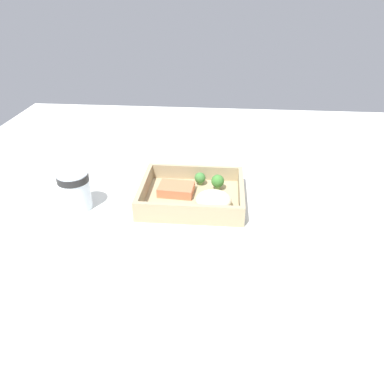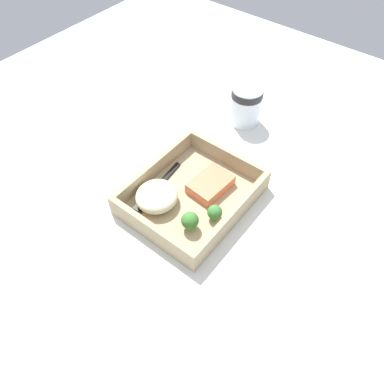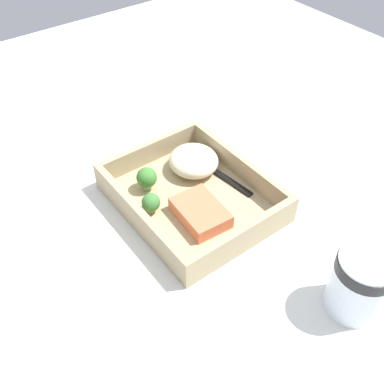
# 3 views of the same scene
# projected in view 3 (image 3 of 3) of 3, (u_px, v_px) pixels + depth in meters

# --- Properties ---
(ground_plane) EXTENTS (1.60, 1.60, 0.02)m
(ground_plane) POSITION_uv_depth(u_px,v_px,m) (192.00, 208.00, 0.77)
(ground_plane) COLOR silver
(takeout_tray) EXTENTS (0.27, 0.22, 0.01)m
(takeout_tray) POSITION_uv_depth(u_px,v_px,m) (192.00, 201.00, 0.76)
(takeout_tray) COLOR tan
(takeout_tray) RESTS_ON ground_plane
(tray_rim) EXTENTS (0.27, 0.22, 0.04)m
(tray_rim) POSITION_uv_depth(u_px,v_px,m) (192.00, 190.00, 0.74)
(tray_rim) COLOR tan
(tray_rim) RESTS_ON takeout_tray
(salmon_fillet) EXTENTS (0.10, 0.07, 0.02)m
(salmon_fillet) POSITION_uv_depth(u_px,v_px,m) (200.00, 213.00, 0.71)
(salmon_fillet) COLOR #E16F49
(salmon_fillet) RESTS_ON takeout_tray
(mashed_potatoes) EXTENTS (0.09, 0.09, 0.04)m
(mashed_potatoes) POSITION_uv_depth(u_px,v_px,m) (194.00, 161.00, 0.79)
(mashed_potatoes) COLOR beige
(mashed_potatoes) RESTS_ON takeout_tray
(broccoli_floret_1) EXTENTS (0.03, 0.03, 0.04)m
(broccoli_floret_1) POSITION_uv_depth(u_px,v_px,m) (147.00, 178.00, 0.75)
(broccoli_floret_1) COLOR #749B59
(broccoli_floret_1) RESTS_ON takeout_tray
(broccoli_floret_2) EXTENTS (0.03, 0.03, 0.04)m
(broccoli_floret_2) POSITION_uv_depth(u_px,v_px,m) (151.00, 203.00, 0.72)
(broccoli_floret_2) COLOR #729C56
(broccoli_floret_2) RESTS_ON takeout_tray
(fork) EXTENTS (0.16, 0.03, 0.00)m
(fork) POSITION_uv_depth(u_px,v_px,m) (213.00, 170.00, 0.80)
(fork) COLOR black
(fork) RESTS_ON takeout_tray
(paper_cup) EXTENTS (0.08, 0.08, 0.10)m
(paper_cup) POSITION_uv_depth(u_px,v_px,m) (361.00, 281.00, 0.58)
(paper_cup) COLOR white
(paper_cup) RESTS_ON ground_plane
(receipt_slip) EXTENTS (0.11, 0.13, 0.00)m
(receipt_slip) POSITION_uv_depth(u_px,v_px,m) (126.00, 121.00, 0.94)
(receipt_slip) COLOR white
(receipt_slip) RESTS_ON ground_plane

